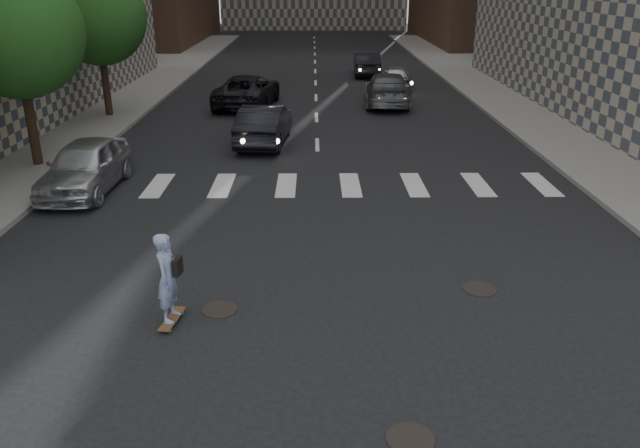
# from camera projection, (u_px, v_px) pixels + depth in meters

# --- Properties ---
(ground) EXTENTS (160.00, 160.00, 0.00)m
(ground) POSITION_uv_depth(u_px,v_px,m) (323.00, 343.00, 11.09)
(ground) COLOR black
(ground) RESTS_ON ground
(sidewalk_left) EXTENTS (13.00, 80.00, 0.15)m
(sidewalk_left) POSITION_uv_depth(u_px,v_px,m) (10.00, 112.00, 29.49)
(sidewalk_left) COLOR gray
(sidewalk_left) RESTS_ON ground
(sidewalk_right) EXTENTS (13.00, 80.00, 0.15)m
(sidewalk_right) POSITION_uv_depth(u_px,v_px,m) (619.00, 111.00, 29.79)
(sidewalk_right) COLOR gray
(sidewalk_right) RESTS_ON ground
(tree_b) EXTENTS (4.20, 4.20, 6.60)m
(tree_b) POSITION_uv_depth(u_px,v_px,m) (18.00, 25.00, 19.62)
(tree_b) COLOR #382619
(tree_b) RESTS_ON sidewalk_left
(tree_c) EXTENTS (4.20, 4.20, 6.60)m
(tree_c) POSITION_uv_depth(u_px,v_px,m) (99.00, 11.00, 27.05)
(tree_c) COLOR #382619
(tree_c) RESTS_ON sidewalk_left
(manhole_a) EXTENTS (0.70, 0.70, 0.02)m
(manhole_a) POSITION_uv_depth(u_px,v_px,m) (410.00, 439.00, 8.78)
(manhole_a) COLOR black
(manhole_a) RESTS_ON ground
(manhole_b) EXTENTS (0.70, 0.70, 0.02)m
(manhole_b) POSITION_uv_depth(u_px,v_px,m) (220.00, 309.00, 12.18)
(manhole_b) COLOR black
(manhole_b) RESTS_ON ground
(manhole_c) EXTENTS (0.70, 0.70, 0.02)m
(manhole_c) POSITION_uv_depth(u_px,v_px,m) (479.00, 289.00, 12.98)
(manhole_c) COLOR black
(manhole_c) RESTS_ON ground
(skateboarder) EXTENTS (0.52, 0.94, 1.81)m
(skateboarder) POSITION_uv_depth(u_px,v_px,m) (168.00, 277.00, 11.38)
(skateboarder) COLOR brown
(skateboarder) RESTS_ON ground
(silver_sedan) EXTENTS (1.93, 4.56, 1.54)m
(silver_sedan) POSITION_uv_depth(u_px,v_px,m) (85.00, 166.00, 18.68)
(silver_sedan) COLOR silver
(silver_sedan) RESTS_ON ground
(traffic_car_a) EXTENTS (2.02, 4.75, 1.53)m
(traffic_car_a) POSITION_uv_depth(u_px,v_px,m) (264.00, 124.00, 23.97)
(traffic_car_a) COLOR black
(traffic_car_a) RESTS_ON ground
(traffic_car_b) EXTENTS (2.64, 5.63, 1.59)m
(traffic_car_b) POSITION_uv_depth(u_px,v_px,m) (387.00, 89.00, 31.27)
(traffic_car_b) COLOR #515358
(traffic_car_b) RESTS_ON ground
(traffic_car_c) EXTENTS (3.19, 5.85, 1.56)m
(traffic_car_c) POSITION_uv_depth(u_px,v_px,m) (247.00, 91.00, 30.90)
(traffic_car_c) COLOR black
(traffic_car_c) RESTS_ON ground
(traffic_car_d) EXTENTS (1.82, 3.97, 1.32)m
(traffic_car_d) POSITION_uv_depth(u_px,v_px,m) (395.00, 77.00, 35.91)
(traffic_car_d) COLOR #B7BBBE
(traffic_car_d) RESTS_ON ground
(traffic_car_e) EXTENTS (1.78, 4.64, 1.51)m
(traffic_car_e) POSITION_uv_depth(u_px,v_px,m) (367.00, 64.00, 40.57)
(traffic_car_e) COLOR black
(traffic_car_e) RESTS_ON ground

